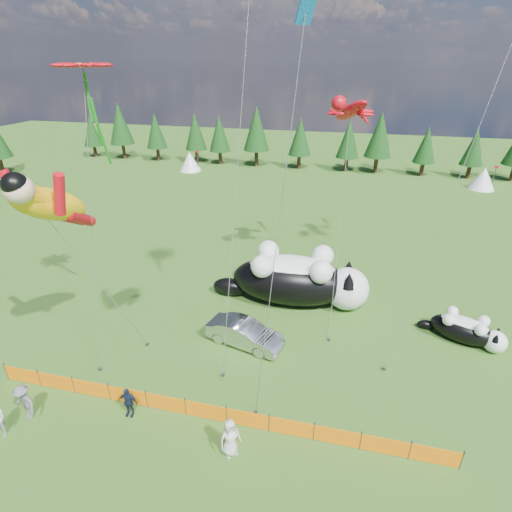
% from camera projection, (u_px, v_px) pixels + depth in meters
% --- Properties ---
extents(ground, '(160.00, 160.00, 0.00)m').
position_uv_depth(ground, '(225.00, 375.00, 21.35)').
color(ground, '#173C0B').
rests_on(ground, ground).
extents(safety_fence, '(22.06, 0.06, 1.10)m').
position_uv_depth(safety_fence, '(206.00, 411.00, 18.51)').
color(safety_fence, '#262626').
rests_on(safety_fence, ground).
extents(tree_line, '(90.00, 4.00, 8.00)m').
position_uv_depth(tree_line, '(316.00, 143.00, 58.74)').
color(tree_line, black).
rests_on(tree_line, ground).
extents(festival_tents, '(50.00, 3.20, 2.80)m').
position_uv_depth(festival_tents, '(393.00, 173.00, 53.26)').
color(festival_tents, white).
rests_on(festival_tents, ground).
extents(cat_large, '(10.75, 4.04, 3.88)m').
position_uv_depth(cat_large, '(298.00, 278.00, 26.94)').
color(cat_large, black).
rests_on(cat_large, ground).
extents(cat_small, '(4.70, 2.96, 1.77)m').
position_uv_depth(cat_small, '(467.00, 330.00, 23.49)').
color(cat_small, black).
rests_on(cat_small, ground).
extents(car, '(4.83, 2.67, 1.51)m').
position_uv_depth(car, '(244.00, 333.00, 23.31)').
color(car, '#B9BABE').
rests_on(car, ground).
extents(spectator_c, '(0.96, 0.52, 1.61)m').
position_uv_depth(spectator_c, '(128.00, 402.00, 18.60)').
color(spectator_c, '#131D36').
rests_on(spectator_c, ground).
extents(spectator_d, '(1.34, 0.94, 1.88)m').
position_uv_depth(spectator_d, '(24.00, 402.00, 18.41)').
color(spectator_d, '#5E5E63').
rests_on(spectator_d, ground).
extents(spectator_e, '(1.09, 1.08, 1.91)m').
position_uv_depth(spectator_e, '(230.00, 438.00, 16.69)').
color(spectator_e, silver).
rests_on(spectator_e, ground).
extents(superhero_kite, '(4.86, 5.22, 11.74)m').
position_uv_depth(superhero_kite, '(50.00, 204.00, 17.81)').
color(superhero_kite, yellow).
rests_on(superhero_kite, ground).
extents(gecko_kite, '(5.31, 11.96, 14.65)m').
position_uv_depth(gecko_kite, '(351.00, 111.00, 25.92)').
color(gecko_kite, red).
rests_on(gecko_kite, ground).
extents(flower_kite, '(3.51, 5.06, 15.13)m').
position_uv_depth(flower_kite, '(83.00, 69.00, 17.90)').
color(flower_kite, red).
rests_on(flower_kite, ground).
extents(diamond_kite_a, '(0.80, 8.45, 20.09)m').
position_uv_depth(diamond_kite_a, '(249.00, 7.00, 20.01)').
color(diamond_kite_a, '#0B62B0').
rests_on(diamond_kite_a, ground).
extents(diamond_kite_c, '(1.99, 0.81, 17.11)m').
position_uv_depth(diamond_kite_c, '(301.00, 47.00, 11.70)').
color(diamond_kite_c, '#0B62B0').
rests_on(diamond_kite_c, ground).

